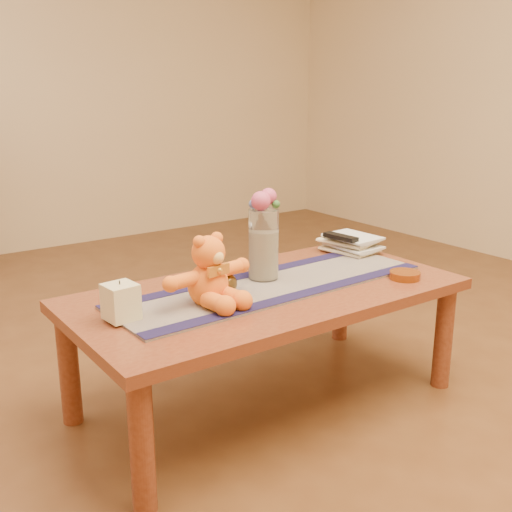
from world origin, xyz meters
TOP-DOWN VIEW (x-y plane):
  - floor at (0.00, 0.00)m, footprint 5.50×5.50m
  - wall_back at (0.00, 2.75)m, footprint 5.50×0.00m
  - coffee_table_top at (0.00, 0.00)m, footprint 1.40×0.70m
  - table_leg_fl at (-0.64, -0.29)m, footprint 0.07×0.07m
  - table_leg_fr at (0.64, -0.29)m, footprint 0.07×0.07m
  - table_leg_bl at (-0.64, 0.29)m, footprint 0.07×0.07m
  - table_leg_br at (0.64, 0.29)m, footprint 0.07×0.07m
  - persian_runner at (0.03, 0.01)m, footprint 1.21×0.39m
  - runner_border_near at (0.03, -0.13)m, footprint 1.20×0.10m
  - runner_border_far at (0.03, 0.16)m, footprint 1.20×0.10m
  - teddy_bear at (-0.25, -0.01)m, footprint 0.36×0.31m
  - pillar_candle at (-0.55, 0.01)m, footprint 0.10×0.10m
  - candle_wick at (-0.55, 0.01)m, footprint 0.00×0.00m
  - glass_vase at (0.05, 0.09)m, footprint 0.11×0.11m
  - potpourri_fill at (0.05, 0.09)m, footprint 0.09×0.09m
  - rose_left at (0.03, 0.08)m, footprint 0.07×0.07m
  - rose_right at (0.07, 0.09)m, footprint 0.06×0.06m
  - blue_flower_back at (0.06, 0.12)m, footprint 0.04×0.04m
  - blue_flower_side at (0.02, 0.11)m, footprint 0.04×0.04m
  - leaf_sprig at (0.09, 0.07)m, footprint 0.03×0.03m
  - bronze_ball at (-0.16, 0.02)m, footprint 0.09×0.09m
  - book_bottom at (0.50, 0.17)m, footprint 0.20×0.25m
  - book_lower at (0.51, 0.17)m, footprint 0.17×0.23m
  - book_upper at (0.50, 0.18)m, footprint 0.21×0.25m
  - book_top at (0.51, 0.17)m, footprint 0.18×0.23m
  - tv_remote at (0.50, 0.16)m, footprint 0.06×0.16m
  - amber_dish at (0.49, -0.21)m, footprint 0.15×0.15m

SIDE VIEW (x-z plane):
  - floor at x=0.00m, z-range 0.00..0.00m
  - table_leg_fl at x=-0.64m, z-range 0.00..0.41m
  - table_leg_fr at x=0.64m, z-range 0.00..0.41m
  - table_leg_bl at x=-0.64m, z-range 0.00..0.41m
  - table_leg_br at x=0.64m, z-range 0.00..0.41m
  - coffee_table_top at x=0.00m, z-range 0.41..0.45m
  - persian_runner at x=0.03m, z-range 0.45..0.46m
  - runner_border_near at x=0.03m, z-range 0.46..0.46m
  - runner_border_far at x=0.03m, z-range 0.46..0.46m
  - book_bottom at x=0.50m, z-range 0.45..0.47m
  - amber_dish at x=0.49m, z-range 0.45..0.48m
  - book_lower at x=0.51m, z-range 0.47..0.49m
  - bronze_ball at x=-0.16m, z-range 0.46..0.53m
  - book_upper at x=0.50m, z-range 0.49..0.51m
  - pillar_candle at x=-0.55m, z-range 0.46..0.57m
  - book_top at x=0.51m, z-range 0.51..0.53m
  - tv_remote at x=0.50m, z-range 0.53..0.54m
  - potpourri_fill at x=0.05m, z-range 0.46..0.64m
  - teddy_bear at x=-0.25m, z-range 0.46..0.68m
  - candle_wick at x=-0.55m, z-range 0.57..0.58m
  - glass_vase at x=0.05m, z-range 0.46..0.72m
  - leaf_sprig at x=0.09m, z-range 0.72..0.75m
  - blue_flower_side at x=0.02m, z-range 0.72..0.76m
  - blue_flower_back at x=0.06m, z-range 0.72..0.77m
  - rose_left at x=0.03m, z-range 0.72..0.79m
  - rose_right at x=0.07m, z-range 0.73..0.79m
  - wall_back at x=0.00m, z-range -1.40..4.10m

